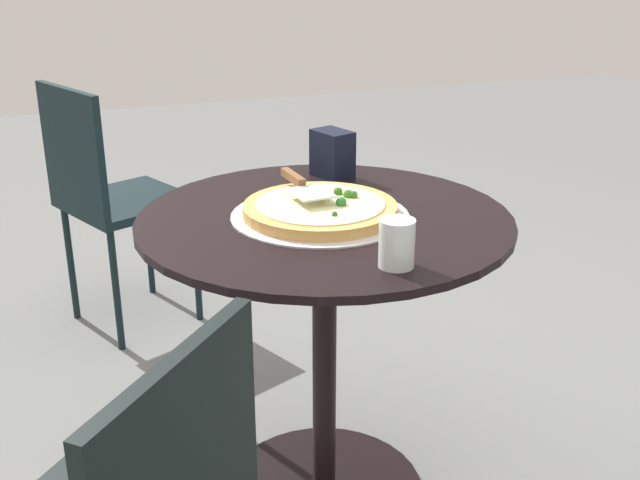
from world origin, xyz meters
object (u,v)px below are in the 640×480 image
patio_table (324,306)px  napkin_dispenser (332,154)px  pizza_on_tray (320,210)px  pizza_server (301,184)px  patio_chair_corner (107,189)px  drinking_cup (397,243)px

patio_table → napkin_dispenser: size_ratio=6.96×
patio_table → pizza_on_tray: size_ratio=2.11×
patio_table → napkin_dispenser: bearing=-24.6°
pizza_server → patio_chair_corner: (1.04, 0.34, -0.28)m
pizza_server → drinking_cup: drinking_cup is taller
pizza_server → patio_chair_corner: size_ratio=0.24×
pizza_server → napkin_dispenser: 0.26m
patio_table → pizza_server: bearing=22.1°
pizza_on_tray → napkin_dispenser: 0.31m
pizza_server → patio_chair_corner: patio_chair_corner is taller
pizza_on_tray → napkin_dispenser: size_ratio=3.30×
patio_table → patio_chair_corner: bearing=18.2°
pizza_server → napkin_dispenser: napkin_dispenser is taller
pizza_on_tray → drinking_cup: 0.31m
patio_table → pizza_server: size_ratio=3.90×
drinking_cup → napkin_dispenser: 0.59m
pizza_server → drinking_cup: bearing=-172.1°
patio_table → pizza_server: 0.29m
drinking_cup → napkin_dispenser: napkin_dispenser is taller
pizza_on_tray → pizza_server: pizza_server is taller
patio_chair_corner → patio_table: bearing=-161.8°
drinking_cup → pizza_server: bearing=7.9°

